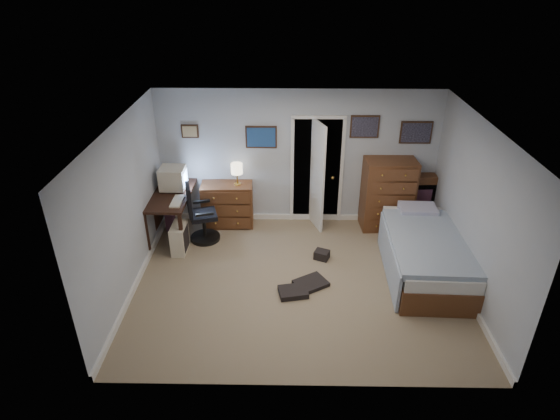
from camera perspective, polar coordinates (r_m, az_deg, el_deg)
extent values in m
cube|color=gray|center=(7.34, 2.26, -8.79)|extent=(5.00, 4.00, 0.02)
cube|color=#311A10|center=(8.34, -13.11, 1.94)|extent=(0.70, 1.47, 0.04)
cube|color=#311A10|center=(8.04, -15.94, -2.88)|extent=(0.06, 0.06, 0.79)
cube|color=#311A10|center=(7.89, -11.90, -3.01)|extent=(0.06, 0.06, 0.79)
cube|color=#311A10|center=(9.18, -13.59, 1.51)|extent=(0.06, 0.06, 0.79)
cube|color=#311A10|center=(9.05, -10.03, 1.47)|extent=(0.06, 0.06, 0.79)
cube|color=#311A10|center=(8.59, -14.87, -0.24)|extent=(0.06, 1.34, 0.56)
cube|color=beige|center=(8.37, -12.93, 3.84)|extent=(0.43, 0.41, 0.38)
cube|color=#8CB2F2|center=(8.31, -11.47, 3.84)|extent=(0.02, 0.31, 0.25)
cube|color=beige|center=(8.45, -12.78, 2.60)|extent=(0.28, 0.28, 0.02)
cube|color=beige|center=(7.98, -12.43, 1.06)|extent=(0.18, 0.45, 0.03)
cube|color=beige|center=(8.09, -12.15, -3.38)|extent=(0.23, 0.47, 0.50)
cube|color=black|center=(8.06, -11.33, -3.40)|extent=(0.01, 0.34, 0.39)
cylinder|color=black|center=(8.46, -9.07, -3.33)|extent=(0.64, 0.64, 0.06)
cylinder|color=black|center=(8.34, -9.18, -2.04)|extent=(0.07, 0.07, 0.40)
cube|color=black|center=(8.23, -9.31, -0.59)|extent=(0.55, 0.55, 0.08)
cube|color=black|center=(8.07, -11.03, 1.15)|extent=(0.17, 0.40, 0.55)
cube|color=black|center=(7.95, -9.18, -0.52)|extent=(0.30, 0.13, 0.04)
cube|color=black|center=(8.37, -9.58, 1.02)|extent=(0.30, 0.13, 0.04)
cube|color=maroon|center=(8.69, -13.35, -0.16)|extent=(0.15, 0.15, 0.77)
cube|color=brown|center=(8.69, -6.40, 0.67)|extent=(0.95, 0.51, 0.82)
cylinder|color=gold|center=(8.48, -5.21, 3.19)|extent=(0.13, 0.13, 0.02)
cylinder|color=gold|center=(8.43, -5.25, 3.95)|extent=(0.03, 0.03, 0.25)
cylinder|color=beige|center=(8.36, -5.30, 5.04)|extent=(0.22, 0.22, 0.19)
cube|color=black|center=(8.86, 4.39, 5.54)|extent=(0.90, 0.60, 2.00)
cube|color=white|center=(8.54, 1.47, 4.72)|extent=(0.06, 0.05, 2.00)
cube|color=white|center=(8.60, 7.50, 4.64)|extent=(0.06, 0.05, 2.00)
cube|color=white|center=(8.20, 4.77, 11.23)|extent=(0.96, 0.05, 0.06)
cube|color=white|center=(8.46, 4.24, 4.40)|extent=(0.31, 0.77, 2.00)
sphere|color=gold|center=(8.34, 6.42, 3.94)|extent=(0.06, 0.06, 0.06)
cube|color=brown|center=(8.68, 12.98, 1.89)|extent=(0.93, 0.58, 1.32)
cube|color=brown|center=(8.94, 14.96, 1.26)|extent=(1.11, 0.33, 0.99)
cube|color=black|center=(8.79, 15.25, 2.09)|extent=(1.01, 0.17, 0.33)
cube|color=maroon|center=(8.81, 15.21, 1.84)|extent=(0.88, 0.18, 0.24)
cube|color=brown|center=(7.79, 17.19, -5.93)|extent=(1.19, 2.26, 0.39)
cube|color=white|center=(7.64, 17.50, -4.10)|extent=(1.15, 2.22, 0.20)
cube|color=slate|center=(7.48, 17.82, -3.77)|extent=(1.25, 1.93, 0.11)
cube|color=slate|center=(7.51, 13.12, -5.66)|extent=(0.11, 1.89, 0.60)
cube|color=#6A6BAA|center=(8.26, 16.43, -0.03)|extent=(0.63, 0.44, 0.14)
cube|color=#331E11|center=(8.45, -10.93, 9.41)|extent=(0.30, 0.03, 0.24)
cube|color=olive|center=(8.43, -10.95, 9.37)|extent=(0.25, 0.01, 0.19)
cube|color=#331E11|center=(8.32, -2.31, 8.88)|extent=(0.55, 0.03, 0.40)
cube|color=#0C1354|center=(8.31, -2.31, 8.83)|extent=(0.50, 0.01, 0.35)
cube|color=#331E11|center=(8.35, 10.29, 9.97)|extent=(0.50, 0.03, 0.40)
cube|color=black|center=(8.34, 10.30, 9.93)|extent=(0.45, 0.01, 0.35)
cube|color=#331E11|center=(8.57, 16.25, 9.06)|extent=(0.55, 0.03, 0.40)
cube|color=black|center=(8.56, 16.27, 9.02)|extent=(0.50, 0.01, 0.35)
cube|color=black|center=(7.07, 1.61, -9.95)|extent=(0.47, 0.39, 0.08)
cube|color=black|center=(7.84, 5.12, -5.46)|extent=(0.29, 0.26, 0.15)
cube|color=black|center=(7.26, 3.78, -8.90)|extent=(0.59, 0.56, 0.06)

